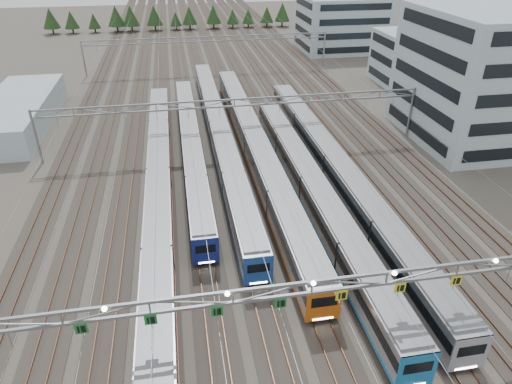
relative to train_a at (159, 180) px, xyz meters
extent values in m
plane|color=#47423A|center=(11.25, -27.80, -2.13)|extent=(400.00, 400.00, 0.00)
cube|color=#2D2823|center=(11.25, 72.20, -2.09)|extent=(54.00, 260.00, 0.08)
cube|color=brown|center=(-14.22, 72.20, -1.97)|extent=(0.08, 260.00, 0.16)
cube|color=brown|center=(36.72, 72.20, -1.97)|extent=(0.08, 260.00, 0.16)
cube|color=brown|center=(10.53, 72.20, -1.97)|extent=(0.08, 260.00, 0.16)
cube|color=brown|center=(11.97, 72.20, -1.97)|extent=(0.08, 260.00, 0.16)
cube|color=black|center=(0.00, 0.05, -1.71)|extent=(2.41, 63.91, 0.36)
cube|color=#A7AAB0|center=(0.00, 0.05, 0.05)|extent=(2.83, 65.21, 3.19)
cube|color=black|center=(0.00, 0.05, 0.43)|extent=(2.89, 64.89, 0.96)
cube|color=#AA2F1A|center=(0.00, 0.05, -1.29)|extent=(2.88, 64.89, 0.35)
cube|color=slate|center=(0.00, 0.05, 1.75)|extent=(2.55, 63.91, 0.25)
cube|color=black|center=(4.50, 10.85, -1.73)|extent=(2.23, 51.64, 0.34)
cube|color=#A7AAB0|center=(4.50, 10.85, -0.09)|extent=(2.62, 52.69, 2.95)
cube|color=black|center=(4.50, 10.85, 0.26)|extent=(2.68, 52.43, 0.89)
cube|color=navy|center=(4.50, 10.85, -1.33)|extent=(2.67, 52.43, 0.33)
cube|color=slate|center=(4.50, 10.85, 1.47)|extent=(2.36, 51.64, 0.23)
cube|color=navy|center=(4.50, -15.44, -0.09)|extent=(2.64, 0.12, 2.95)
cube|color=black|center=(4.50, -15.47, 0.26)|extent=(1.96, 0.10, 0.89)
cube|color=white|center=(4.50, -15.50, -1.38)|extent=(1.57, 0.06, 0.14)
cube|color=black|center=(9.00, 14.61, -1.72)|extent=(2.34, 66.57, 0.35)
cube|color=#A7AAB0|center=(9.00, 14.61, 0.00)|extent=(2.76, 67.92, 3.10)
cube|color=black|center=(9.00, 14.61, 0.37)|extent=(2.82, 67.59, 0.94)
cube|color=#1C469C|center=(9.00, 14.61, -1.30)|extent=(2.81, 67.59, 0.34)
cube|color=slate|center=(9.00, 14.61, 1.65)|extent=(2.48, 66.57, 0.25)
cube|color=#1C469C|center=(9.00, -19.30, 0.00)|extent=(2.78, 0.12, 3.10)
cube|color=black|center=(9.00, -19.33, 0.37)|extent=(2.07, 0.10, 0.94)
cube|color=white|center=(9.00, -19.36, -1.35)|extent=(1.65, 0.06, 0.15)
cube|color=black|center=(13.50, 8.15, -1.70)|extent=(2.55, 64.49, 0.39)
cube|color=#A7AAB0|center=(13.50, 8.15, 0.17)|extent=(3.00, 65.80, 3.37)
cube|color=black|center=(13.50, 8.15, 0.57)|extent=(3.06, 65.48, 1.02)
cube|color=orange|center=(13.50, 8.15, -1.25)|extent=(3.05, 65.48, 0.37)
cube|color=slate|center=(13.50, 8.15, 1.96)|extent=(2.70, 64.49, 0.27)
cube|color=orange|center=(13.50, -24.71, 0.17)|extent=(3.02, 0.12, 3.37)
cube|color=black|center=(13.50, -24.74, 0.57)|extent=(2.25, 0.10, 1.02)
cube|color=white|center=(13.50, -24.77, -1.31)|extent=(1.80, 0.06, 0.16)
cube|color=black|center=(18.00, -5.58, -1.71)|extent=(2.48, 51.94, 0.37)
cube|color=#A7AAB0|center=(18.00, -5.58, 0.11)|extent=(2.91, 53.00, 3.28)
cube|color=black|center=(18.00, -5.58, 0.50)|extent=(2.97, 52.74, 0.99)
cube|color=#1A76B9|center=(18.00, -5.58, -1.27)|extent=(2.96, 52.74, 0.36)
cube|color=slate|center=(18.00, -5.58, 1.85)|extent=(2.62, 51.94, 0.26)
cube|color=#1A76B9|center=(18.00, -32.03, 0.11)|extent=(2.93, 0.12, 3.28)
cube|color=black|center=(18.00, -32.06, 0.50)|extent=(2.19, 0.10, 0.99)
cube|color=black|center=(22.50, -0.67, -1.70)|extent=(2.52, 60.26, 0.38)
cube|color=#A7AAB0|center=(22.50, -0.67, 0.15)|extent=(2.97, 61.49, 3.34)
cube|color=black|center=(22.50, -0.67, 0.55)|extent=(3.03, 61.18, 1.01)
cube|color=#9C9DAA|center=(22.50, -0.67, -1.26)|extent=(3.02, 61.18, 0.37)
cube|color=slate|center=(22.50, -0.67, 1.92)|extent=(2.67, 60.26, 0.27)
cube|color=#9C9DAA|center=(22.50, -31.36, 0.15)|extent=(2.99, 0.12, 3.34)
cube|color=black|center=(22.50, -31.39, 0.55)|extent=(2.23, 0.10, 1.01)
cube|color=white|center=(22.50, -31.42, -1.31)|extent=(1.78, 0.06, 0.16)
cube|color=gray|center=(11.25, -27.80, 5.67)|extent=(56.00, 0.22, 0.22)
cube|color=gray|center=(11.25, -27.80, 4.67)|extent=(56.00, 0.22, 0.22)
cube|color=#17762A|center=(-4.50, -27.92, 4.17)|extent=(0.85, 0.06, 0.85)
cube|color=#17762A|center=(0.00, -27.92, 4.17)|extent=(0.85, 0.06, 0.85)
cube|color=#17762A|center=(4.50, -27.92, 4.17)|extent=(0.85, 0.06, 0.85)
cube|color=#17762A|center=(9.00, -27.92, 4.17)|extent=(0.85, 0.06, 0.85)
cube|color=yellow|center=(13.50, -27.92, 4.17)|extent=(0.85, 0.06, 0.85)
cube|color=yellow|center=(18.00, -27.92, 4.17)|extent=(0.85, 0.06, 0.85)
cube|color=yellow|center=(22.50, -27.92, 4.17)|extent=(0.85, 0.06, 0.85)
cylinder|color=gray|center=(-16.75, 12.20, 1.87)|extent=(0.36, 0.36, 8.00)
cylinder|color=gray|center=(39.25, 12.20, 1.87)|extent=(0.36, 0.36, 8.00)
cube|color=gray|center=(11.25, 12.20, 5.67)|extent=(56.00, 0.22, 0.22)
cube|color=gray|center=(11.25, 12.20, 4.67)|extent=(56.00, 0.22, 0.22)
cylinder|color=gray|center=(-16.75, 57.20, 1.87)|extent=(0.36, 0.36, 8.00)
cylinder|color=gray|center=(39.25, 57.20, 1.87)|extent=(0.36, 0.36, 8.00)
cube|color=gray|center=(11.25, 57.20, 5.67)|extent=(56.00, 0.22, 0.22)
cube|color=gray|center=(11.25, 57.20, 4.67)|extent=(56.00, 0.22, 0.22)
cube|color=#AAC4CB|center=(48.47, 10.29, 7.60)|extent=(18.00, 22.00, 19.46)
cube|color=#AAC4CB|center=(53.28, 38.61, 3.20)|extent=(14.00, 16.00, 10.68)
cube|color=#AAC4CB|center=(49.13, 72.86, 4.80)|extent=(22.00, 18.00, 13.86)
cube|color=#AAC4CB|center=(-23.53, 28.06, 0.18)|extent=(10.00, 30.00, 4.64)
camera|label=1|loc=(3.07, -51.12, 27.02)|focal=32.00mm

